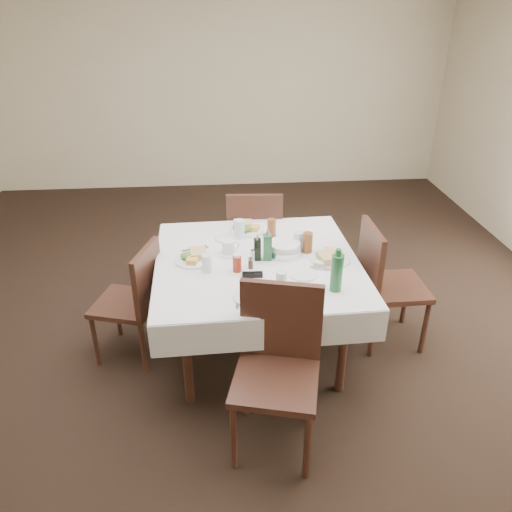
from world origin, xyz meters
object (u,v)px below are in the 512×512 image
(water_n, at_px, (240,229))
(green_bottle, at_px, (337,272))
(water_e, at_px, (298,240))
(oil_cruet_green, at_px, (267,246))
(chair_south, at_px, (278,358))
(water_s, at_px, (281,281))
(chair_north, at_px, (254,235))
(chair_west, at_px, (136,296))
(bread_basket, at_px, (284,248))
(water_w, at_px, (206,263))
(dining_table, at_px, (257,270))
(ketchup_bottle, at_px, (237,263))
(coffee_mug, at_px, (229,248))
(chair_east, at_px, (383,278))
(oil_cruet_dark, at_px, (257,249))

(water_n, bearing_deg, green_bottle, -55.45)
(water_e, height_order, oil_cruet_green, oil_cruet_green)
(chair_south, xyz_separation_m, water_s, (0.07, 0.42, 0.26))
(chair_north, height_order, water_e, chair_north)
(chair_north, height_order, water_n, chair_north)
(chair_west, xyz_separation_m, bread_basket, (1.06, 0.08, 0.29))
(water_s, xyz_separation_m, green_bottle, (0.34, -0.03, 0.06))
(chair_south, distance_m, water_s, 0.50)
(chair_south, bearing_deg, bread_basket, 80.40)
(chair_north, distance_m, green_bottle, 1.37)
(water_w, bearing_deg, bread_basket, 21.44)
(dining_table, relative_size, ketchup_bottle, 11.39)
(bread_basket, height_order, green_bottle, green_bottle)
(bread_basket, height_order, ketchup_bottle, ketchup_bottle)
(water_e, xyz_separation_m, ketchup_bottle, (-0.46, -0.30, -0.00))
(chair_west, height_order, coffee_mug, chair_west)
(water_e, height_order, coffee_mug, water_e)
(green_bottle, bearing_deg, coffee_mug, 140.40)
(chair_west, distance_m, water_s, 1.10)
(chair_south, xyz_separation_m, chair_west, (-0.91, 0.83, -0.06))
(oil_cruet_green, bearing_deg, water_s, -83.72)
(chair_north, xyz_separation_m, chair_east, (0.88, -0.80, -0.01))
(ketchup_bottle, bearing_deg, chair_east, 9.50)
(coffee_mug, bearing_deg, green_bottle, -39.60)
(dining_table, distance_m, bread_basket, 0.25)
(ketchup_bottle, relative_size, green_bottle, 0.45)
(chair_east, height_order, green_bottle, green_bottle)
(water_w, bearing_deg, chair_south, -60.23)
(water_n, relative_size, water_w, 1.17)
(coffee_mug, bearing_deg, oil_cruet_dark, -25.90)
(dining_table, bearing_deg, chair_west, 179.19)
(chair_south, bearing_deg, ketchup_bottle, 106.04)
(chair_south, xyz_separation_m, oil_cruet_dark, (-0.05, 0.83, 0.28))
(oil_cruet_green, xyz_separation_m, green_bottle, (0.38, -0.44, 0.02))
(chair_west, xyz_separation_m, water_n, (0.76, 0.36, 0.33))
(chair_south, relative_size, oil_cruet_dark, 5.01)
(chair_north, distance_m, coffee_mug, 0.81)
(chair_north, bearing_deg, water_s, -86.94)
(dining_table, distance_m, chair_north, 0.85)
(dining_table, xyz_separation_m, oil_cruet_green, (0.07, 0.01, 0.18))
(water_s, bearing_deg, green_bottle, -5.65)
(water_n, bearing_deg, water_e, -27.94)
(chair_west, relative_size, water_e, 6.96)
(dining_table, xyz_separation_m, chair_south, (0.05, -0.82, -0.12))
(water_e, relative_size, ketchup_bottle, 1.01)
(chair_west, bearing_deg, coffee_mug, 7.81)
(chair_west, bearing_deg, chair_east, 0.81)
(chair_north, distance_m, chair_south, 1.65)
(chair_east, distance_m, coffee_mug, 1.15)
(green_bottle, bearing_deg, water_w, 159.22)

